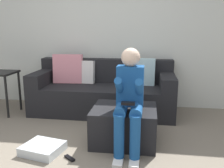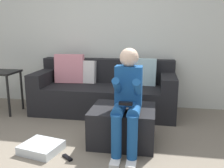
% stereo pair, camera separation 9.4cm
% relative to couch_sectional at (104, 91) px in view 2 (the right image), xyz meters
% --- Properties ---
extents(wall_back, '(6.38, 0.10, 2.51)m').
position_rel_couch_sectional_xyz_m(wall_back, '(-0.11, 0.44, 0.92)').
color(wall_back, silver).
rests_on(wall_back, ground_plane).
extents(couch_sectional, '(2.24, 0.89, 0.92)m').
position_rel_couch_sectional_xyz_m(couch_sectional, '(0.00, 0.00, 0.00)').
color(couch_sectional, black).
rests_on(couch_sectional, ground_plane).
extents(ottoman, '(0.75, 0.64, 0.43)m').
position_rel_couch_sectional_xyz_m(ottoman, '(0.46, -1.10, -0.12)').
color(ottoman, black).
rests_on(ottoman, ground_plane).
extents(person_seated, '(0.30, 0.63, 1.14)m').
position_rel_couch_sectional_xyz_m(person_seated, '(0.53, -1.30, 0.29)').
color(person_seated, '#194C8C').
rests_on(person_seated, ground_plane).
extents(storage_bin, '(0.48, 0.44, 0.10)m').
position_rel_couch_sectional_xyz_m(storage_bin, '(-0.40, -1.50, -0.29)').
color(storage_bin, silver).
rests_on(storage_bin, ground_plane).
extents(side_table, '(0.55, 0.45, 0.67)m').
position_rel_couch_sectional_xyz_m(side_table, '(-1.62, -0.34, 0.22)').
color(side_table, black).
rests_on(side_table, ground_plane).
extents(remote_by_storage_bin, '(0.14, 0.13, 0.02)m').
position_rel_couch_sectional_xyz_m(remote_by_storage_bin, '(-0.07, -1.60, -0.32)').
color(remote_by_storage_bin, black).
rests_on(remote_by_storage_bin, ground_plane).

